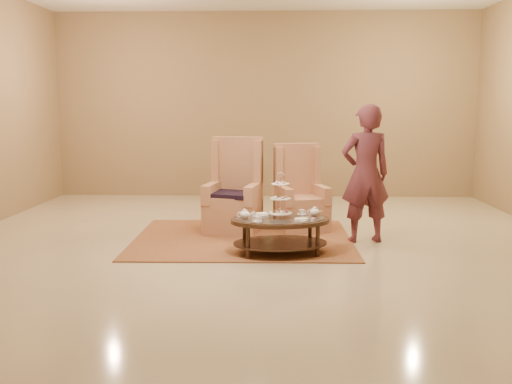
{
  "coord_description": "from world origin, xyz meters",
  "views": [
    {
      "loc": [
        0.25,
        -6.99,
        1.74
      ],
      "look_at": [
        -0.03,
        0.2,
        0.65
      ],
      "focal_mm": 40.0,
      "sensor_mm": 36.0,
      "label": 1
    }
  ],
  "objects_px": {
    "armchair_left": "(235,200)",
    "armchair_right": "(300,201)",
    "person": "(365,174)",
    "tea_table": "(280,225)"
  },
  "relations": [
    {
      "from": "tea_table",
      "to": "armchair_right",
      "type": "height_order",
      "value": "armchair_right"
    },
    {
      "from": "armchair_right",
      "to": "person",
      "type": "relative_size",
      "value": 0.69
    },
    {
      "from": "armchair_left",
      "to": "armchair_right",
      "type": "relative_size",
      "value": 1.08
    },
    {
      "from": "person",
      "to": "armchair_right",
      "type": "bearing_deg",
      "value": -53.98
    },
    {
      "from": "tea_table",
      "to": "person",
      "type": "height_order",
      "value": "person"
    },
    {
      "from": "armchair_right",
      "to": "tea_table",
      "type": "bearing_deg",
      "value": -116.92
    },
    {
      "from": "tea_table",
      "to": "armchair_right",
      "type": "bearing_deg",
      "value": 69.91
    },
    {
      "from": "armchair_right",
      "to": "person",
      "type": "xyz_separation_m",
      "value": [
        0.8,
        -0.74,
        0.48
      ]
    },
    {
      "from": "tea_table",
      "to": "armchair_right",
      "type": "relative_size",
      "value": 1.06
    },
    {
      "from": "armchair_left",
      "to": "armchair_right",
      "type": "bearing_deg",
      "value": 20.78
    }
  ]
}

